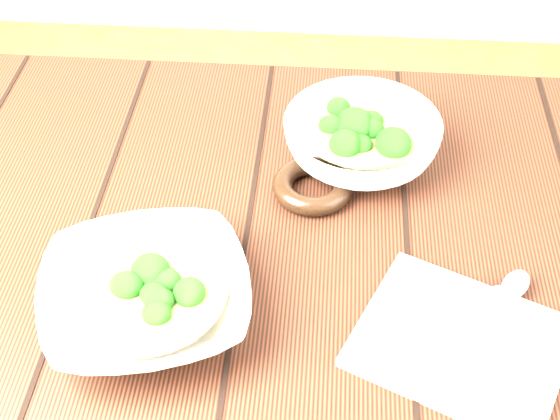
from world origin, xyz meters
name	(u,v)px	position (x,y,z in m)	size (l,w,h in m)	color
table	(263,308)	(0.00, 0.00, 0.63)	(1.20, 0.80, 0.75)	#33180E
soup_bowl_front	(146,297)	(-0.12, -0.12, 0.78)	(0.28, 0.28, 0.07)	silver
soup_bowl_back	(361,139)	(0.12, 0.18, 0.79)	(0.23, 0.23, 0.08)	silver
trivet	(313,186)	(0.06, 0.10, 0.76)	(0.11, 0.11, 0.03)	black
napkin	(461,343)	(0.23, -0.13, 0.76)	(0.22, 0.18, 0.01)	beige
spoon_left	(475,316)	(0.25, -0.10, 0.76)	(0.13, 0.15, 0.01)	#9C9589
spoon_right	(503,304)	(0.28, -0.08, 0.76)	(0.11, 0.16, 0.01)	#9C9589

